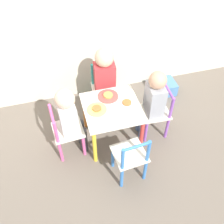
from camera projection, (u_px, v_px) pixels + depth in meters
ground_plane at (112, 137)px, 2.61m from camera, size 6.00×6.00×0.00m
kids_table at (112, 113)px, 2.35m from camera, size 0.50×0.50×0.43m
chair_pink at (66, 132)px, 2.33m from camera, size 0.28×0.28×0.53m
chair_purple at (157, 113)px, 2.49m from camera, size 0.27×0.27×0.53m
chair_teal at (104, 89)px, 2.72m from camera, size 0.28×0.28×0.53m
chair_blue at (130, 157)px, 2.14m from camera, size 0.28×0.28×0.53m
child_left at (70, 116)px, 2.21m from camera, size 0.22×0.21×0.73m
child_right at (153, 100)px, 2.35m from camera, size 0.22×0.21×0.74m
child_back at (105, 77)px, 2.53m from camera, size 0.21×0.23×0.77m
plate_left at (97, 109)px, 2.27m from camera, size 0.17×0.17×0.03m
plate_right at (127, 103)px, 2.32m from camera, size 0.18×0.18×0.03m
plate_back at (108, 96)px, 2.38m from camera, size 0.19×0.19×0.03m
storage_bin at (164, 87)px, 3.03m from camera, size 0.25×0.23×0.14m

